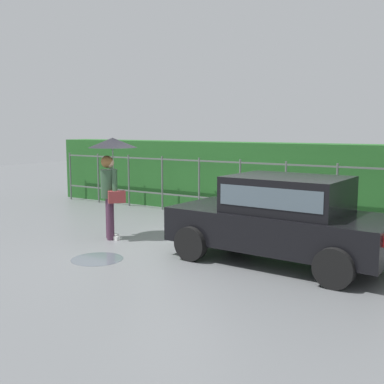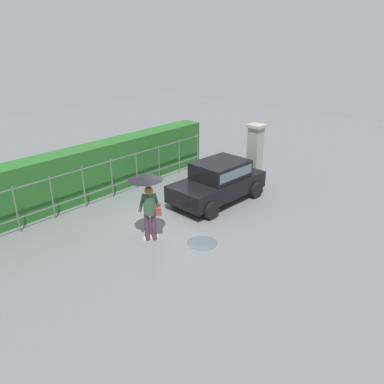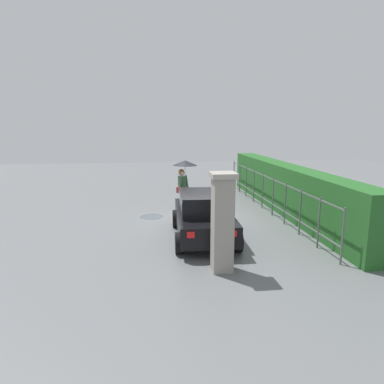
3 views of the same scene
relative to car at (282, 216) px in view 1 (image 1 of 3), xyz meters
name	(u,v)px [view 1 (image 1 of 3)]	position (x,y,z in m)	size (l,w,h in m)	color
ground_plane	(169,246)	(-2.26, -0.13, -0.80)	(40.00, 40.00, 0.00)	slate
car	(282,216)	(0.00, 0.00, 0.00)	(3.81, 2.01, 1.48)	black
pedestrian	(111,164)	(-3.62, -0.23, 0.75)	(1.00, 1.00, 2.08)	#47283D
fence_section	(219,185)	(-2.98, 3.13, 0.02)	(10.92, 0.05, 1.50)	#59605B
hedge_row	(233,177)	(-2.98, 3.91, 0.15)	(11.87, 0.90, 1.90)	#235B23
puddle_near	(97,259)	(-2.78, -1.58, -0.80)	(0.91, 0.91, 0.00)	#4C545B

